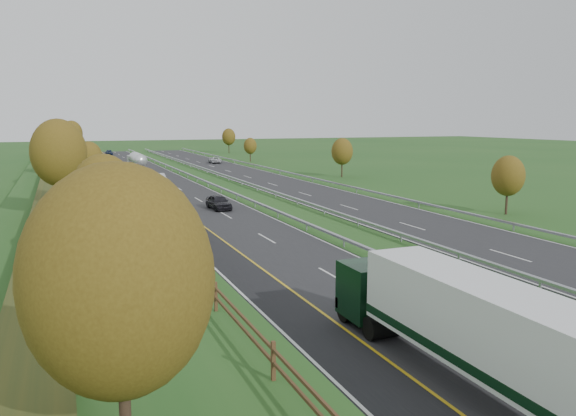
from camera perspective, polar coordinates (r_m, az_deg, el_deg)
name	(u,v)px	position (r m, az deg, el deg)	size (l,w,h in m)	color
ground	(233,190)	(77.74, -5.56, 1.85)	(400.00, 400.00, 0.00)	#214D1B
near_carriageway	(169,188)	(80.76, -12.03, 1.97)	(10.50, 200.00, 0.04)	#232326
far_carriageway	(278,183)	(85.16, -1.04, 2.52)	(10.50, 200.00, 0.04)	#232326
hard_shoulder	(141,190)	(80.19, -14.67, 1.83)	(3.00, 200.00, 0.04)	black
lane_markings	(213,186)	(81.98, -7.61, 2.21)	(26.75, 200.00, 0.01)	silver
embankment_left	(69,185)	(79.44, -21.33, 2.15)	(12.00, 200.00, 2.00)	#214D1B
hedge_left	(52,174)	(79.29, -22.84, 3.18)	(2.20, 180.00, 1.10)	#2C3917
fence_left	(105,171)	(79.04, -18.13, 3.55)	(0.12, 189.06, 1.20)	#422B19
median_barrier_near	(208,182)	(81.86, -8.12, 2.59)	(0.32, 200.00, 0.71)	#9A9DA2
median_barrier_far	(242,181)	(83.23, -4.71, 2.75)	(0.32, 200.00, 0.71)	#9A9DA2
outer_barrier_far	(313,178)	(87.34, 2.52, 3.06)	(0.32, 200.00, 0.71)	#9A9DA2
trees_left	(70,146)	(75.68, -21.24, 5.93)	(6.64, 164.30, 7.66)	#2D2116
trees_far	(287,146)	(116.80, -0.11, 6.34)	(8.45, 118.60, 7.12)	#2D2116
box_lorry	(478,331)	(20.92, 18.73, -11.73)	(2.58, 16.28, 4.06)	black
road_tanker	(137,161)	(109.06, -15.08, 4.59)	(2.40, 11.22, 3.46)	silver
car_dark_near	(219,202)	(60.69, -7.06, 0.61)	(1.85, 4.60, 1.57)	black
car_silver_mid	(159,179)	(86.73, -12.95, 2.93)	(1.62, 4.65, 1.53)	silver
car_small_far	(109,153)	(161.13, -17.72, 5.38)	(1.88, 4.61, 1.34)	#111D37
car_oncoming	(215,160)	(126.14, -7.45, 4.86)	(2.28, 4.95, 1.38)	silver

